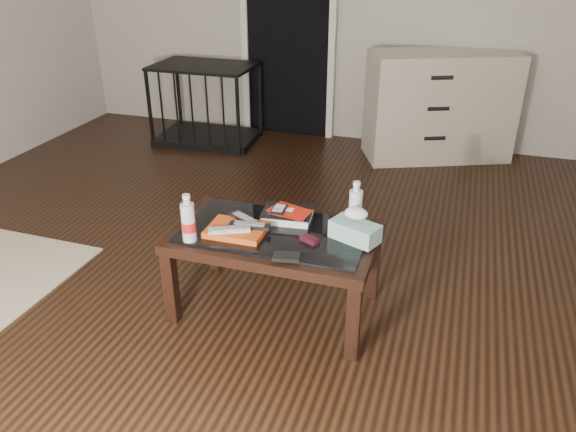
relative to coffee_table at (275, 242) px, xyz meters
The scene contains 17 objects.
ground 0.66m from the coffee_table, 141.88° to the left, with size 5.00×5.00×0.00m, color black.
doorway 2.98m from the coffee_table, 106.28° to the left, with size 0.90×0.08×2.07m.
coffee_table is the anchor object (origin of this frame).
dresser 2.63m from the coffee_table, 76.57° to the left, with size 1.30×0.93×0.90m.
pet_crate 2.75m from the coffee_table, 122.20° to the left, with size 0.94×0.66×0.71m.
magazines 0.20m from the coffee_table, 155.30° to the right, with size 0.28×0.21×0.03m, color #C44712.
remote_silver 0.25m from the coffee_table, 145.45° to the right, with size 0.20×0.05×0.02m, color #A7A7AC.
remote_black_front 0.16m from the coffee_table, 151.88° to the right, with size 0.20×0.05×0.02m, color black.
remote_black_back 0.19m from the coffee_table, behind, with size 0.20×0.05×0.02m, color black.
textbook 0.17m from the coffee_table, 81.37° to the left, with size 0.25×0.20×0.05m, color black.
dvd_mailers 0.18m from the coffee_table, 79.57° to the left, with size 0.19×0.14×0.01m, color red.
ipod 0.17m from the coffee_table, 98.61° to the left, with size 0.06×0.10×0.02m, color black.
flip_phone 0.21m from the coffee_table, 15.87° to the right, with size 0.09×0.05×0.02m, color black.
wallet 0.28m from the coffee_table, 60.50° to the right, with size 0.12×0.07×0.02m, color black.
water_bottle_left 0.45m from the coffee_table, 148.79° to the right, with size 0.07×0.07×0.24m, color #B4B9BF.
water_bottle_right 0.44m from the coffee_table, 24.84° to the left, with size 0.07×0.07×0.24m, color silver.
tissue_box 0.41m from the coffee_table, ahead, with size 0.23×0.12×0.09m, color teal.
Camera 1 is at (1.21, -2.62, 1.77)m, focal length 35.00 mm.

